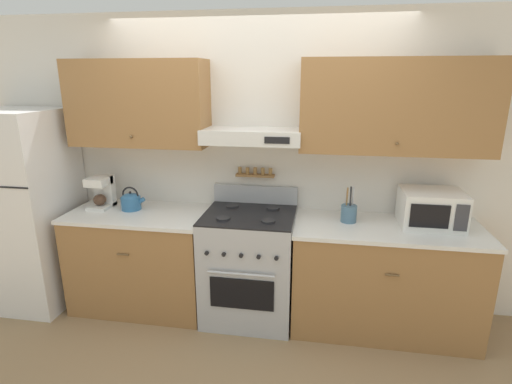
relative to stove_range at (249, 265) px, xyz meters
name	(u,v)px	position (x,y,z in m)	size (l,w,h in m)	color
ground_plane	(242,336)	(0.00, -0.33, -0.48)	(16.00, 16.00, 0.00)	#937551
wall_back	(262,144)	(0.06, 0.30, 1.00)	(5.20, 0.46, 2.55)	silver
counter_left	(143,259)	(-0.98, 0.01, -0.03)	(1.21, 0.68, 0.90)	olive
counter_right	(383,277)	(1.11, 0.01, -0.03)	(1.47, 0.68, 0.90)	olive
stove_range	(249,265)	(0.00, 0.00, 0.00)	(0.75, 0.70, 1.10)	#ADAFB5
refrigerator	(26,209)	(-2.03, -0.05, 0.41)	(0.75, 0.78, 1.76)	white
tea_kettle	(131,201)	(-1.07, 0.07, 0.50)	(0.22, 0.17, 0.21)	teal
coffee_maker	(102,191)	(-1.36, 0.10, 0.56)	(0.17, 0.24, 0.28)	white
microwave	(431,208)	(1.43, 0.09, 0.56)	(0.46, 0.39, 0.28)	white
utensil_crock	(349,213)	(0.81, 0.07, 0.50)	(0.13, 0.13, 0.29)	slate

